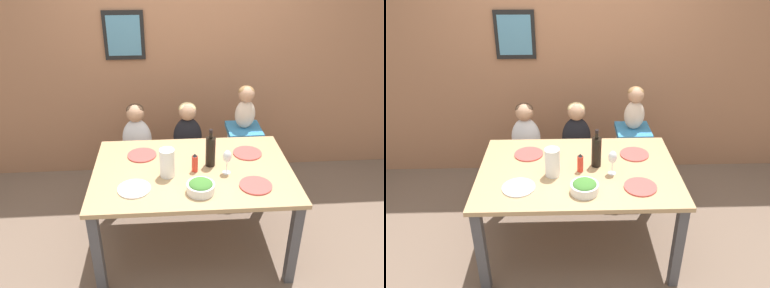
{
  "view_description": "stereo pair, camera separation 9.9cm",
  "coord_description": "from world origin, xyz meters",
  "views": [
    {
      "loc": [
        -0.18,
        -2.45,
        2.31
      ],
      "look_at": [
        0.0,
        0.08,
        0.94
      ],
      "focal_mm": 35.0,
      "sensor_mm": 36.0,
      "label": 1
    },
    {
      "loc": [
        -0.08,
        -2.45,
        2.31
      ],
      "look_at": [
        0.0,
        0.08,
        0.94
      ],
      "focal_mm": 35.0,
      "sensor_mm": 36.0,
      "label": 2
    }
  ],
  "objects": [
    {
      "name": "salad_bowl_large",
      "position": [
        0.03,
        -0.3,
        0.81
      ],
      "size": [
        0.2,
        0.2,
        0.09
      ],
      "color": "white",
      "rests_on": "dining_table"
    },
    {
      "name": "dinner_plate_front_right",
      "position": [
        0.44,
        -0.26,
        0.77
      ],
      "size": [
        0.24,
        0.24,
        0.01
      ],
      "color": "#D14C47",
      "rests_on": "dining_table"
    },
    {
      "name": "dining_table",
      "position": [
        0.0,
        0.0,
        0.67
      ],
      "size": [
        1.53,
        1.02,
        0.76
      ],
      "color": "tan",
      "rests_on": "ground_plane"
    },
    {
      "name": "person_child_center",
      "position": [
        0.01,
        0.77,
        0.73
      ],
      "size": [
        0.28,
        0.18,
        0.56
      ],
      "color": "black",
      "rests_on": "chair_far_center"
    },
    {
      "name": "dinner_plate_back_right",
      "position": [
        0.47,
        0.21,
        0.77
      ],
      "size": [
        0.24,
        0.24,
        0.01
      ],
      "color": "#D14C47",
      "rests_on": "dining_table"
    },
    {
      "name": "dinner_plate_back_left",
      "position": [
        -0.4,
        0.24,
        0.77
      ],
      "size": [
        0.24,
        0.24,
        0.01
      ],
      "color": "#D14C47",
      "rests_on": "dining_table"
    },
    {
      "name": "wine_glass_near",
      "position": [
        0.25,
        -0.07,
        0.9
      ],
      "size": [
        0.07,
        0.07,
        0.19
      ],
      "color": "white",
      "rests_on": "dining_table"
    },
    {
      "name": "chair_right_highchair",
      "position": [
        0.55,
        0.77,
        0.56
      ],
      "size": [
        0.33,
        0.34,
        0.73
      ],
      "color": "silver",
      "rests_on": "ground_plane"
    },
    {
      "name": "condiment_bottle_hot_sauce",
      "position": [
        0.01,
        -0.03,
        0.83
      ],
      "size": [
        0.05,
        0.05,
        0.15
      ],
      "color": "red",
      "rests_on": "dining_table"
    },
    {
      "name": "person_baby_right",
      "position": [
        0.55,
        0.77,
        0.97
      ],
      "size": [
        0.19,
        0.16,
        0.42
      ],
      "color": "beige",
      "rests_on": "chair_right_highchair"
    },
    {
      "name": "wine_bottle",
      "position": [
        0.14,
        0.05,
        0.89
      ],
      "size": [
        0.08,
        0.08,
        0.31
      ],
      "color": "black",
      "rests_on": "dining_table"
    },
    {
      "name": "paper_towel_roll",
      "position": [
        -0.19,
        -0.08,
        0.87
      ],
      "size": [
        0.11,
        0.11,
        0.22
      ],
      "color": "white",
      "rests_on": "dining_table"
    },
    {
      "name": "chair_far_left",
      "position": [
        -0.48,
        0.77,
        0.37
      ],
      "size": [
        0.38,
        0.4,
        0.44
      ],
      "color": "silver",
      "rests_on": "ground_plane"
    },
    {
      "name": "chair_far_center",
      "position": [
        0.01,
        0.77,
        0.37
      ],
      "size": [
        0.38,
        0.4,
        0.44
      ],
      "color": "silver",
      "rests_on": "ground_plane"
    },
    {
      "name": "dinner_plate_front_left",
      "position": [
        -0.43,
        -0.24,
        0.77
      ],
      "size": [
        0.24,
        0.24,
        0.01
      ],
      "color": "silver",
      "rests_on": "dining_table"
    },
    {
      "name": "ground_plane",
      "position": [
        0.0,
        0.0,
        0.0
      ],
      "size": [
        14.0,
        14.0,
        0.0
      ],
      "primitive_type": "plane",
      "color": "#705B4C"
    },
    {
      "name": "wall_back",
      "position": [
        -0.0,
        1.3,
        1.35
      ],
      "size": [
        10.0,
        0.09,
        2.7
      ],
      "color": "#9E6B4C",
      "rests_on": "ground_plane"
    },
    {
      "name": "person_child_left",
      "position": [
        -0.48,
        0.77,
        0.73
      ],
      "size": [
        0.28,
        0.18,
        0.56
      ],
      "color": "silver",
      "rests_on": "chair_far_left"
    }
  ]
}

